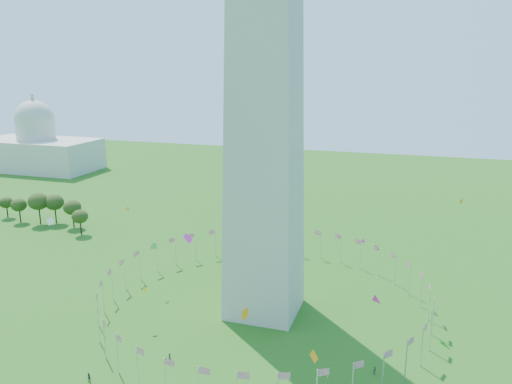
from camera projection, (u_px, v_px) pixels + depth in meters
flag_ring at (264, 293)px, 124.87m from camera, size 80.24×80.24×9.00m
capitol_building at (36, 131)px, 293.57m from camera, size 70.00×35.00×46.00m
kites_aloft at (309, 301)px, 90.60m from camera, size 102.34×71.78×28.79m
tree_line_west at (34, 211)px, 193.72m from camera, size 55.07×15.33×12.15m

